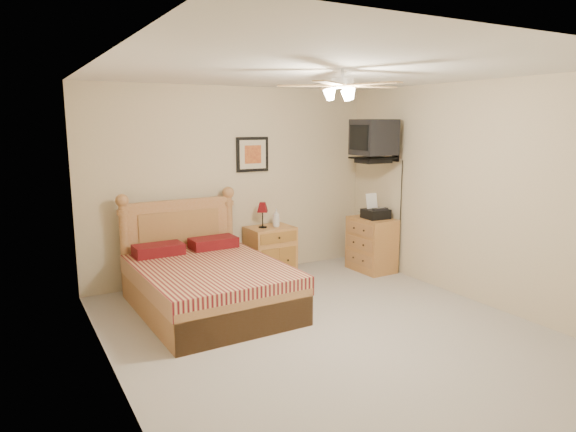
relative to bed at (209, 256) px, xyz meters
name	(u,v)px	position (x,y,z in m)	size (l,w,h in m)	color
floor	(326,331)	(0.79, -1.12, -0.62)	(4.50, 4.50, 0.00)	#A69F96
ceiling	(330,71)	(0.79, -1.12, 1.88)	(4.00, 4.50, 0.04)	white
wall_back	(234,183)	(0.79, 1.13, 0.63)	(4.00, 0.04, 2.50)	beige
wall_front	(546,263)	(0.79, -3.37, 0.63)	(4.00, 0.04, 2.50)	beige
wall_left	(109,228)	(-1.21, -1.12, 0.63)	(0.04, 4.50, 2.50)	beige
wall_right	(475,193)	(2.79, -1.12, 0.63)	(0.04, 4.50, 2.50)	beige
bed	(209,256)	(0.00, 0.00, 0.00)	(1.45, 1.90, 1.23)	#A86C38
nightstand	(270,251)	(1.20, 0.88, -0.29)	(0.61, 0.45, 0.66)	#A8733A
table_lamp	(263,215)	(1.10, 0.90, 0.21)	(0.18, 0.18, 0.34)	#55060A
lotion_bottle	(276,218)	(1.28, 0.86, 0.16)	(0.09, 0.09, 0.24)	silver
framed_picture	(252,154)	(1.06, 1.11, 1.00)	(0.46, 0.04, 0.46)	black
dresser	(372,244)	(2.52, 0.36, -0.24)	(0.44, 0.63, 0.74)	#A46732
fax_machine	(376,206)	(2.54, 0.33, 0.29)	(0.31, 0.33, 0.33)	black
magazine_lower	(362,215)	(2.51, 0.58, 0.14)	(0.20, 0.26, 0.02)	beige
magazine_upper	(361,213)	(2.51, 0.59, 0.16)	(0.18, 0.24, 0.02)	gray
wall_tv	(383,140)	(2.54, 0.22, 1.19)	(0.56, 0.46, 0.58)	black
ceiling_fan	(342,85)	(0.79, -1.32, 1.74)	(1.14, 1.14, 0.28)	white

